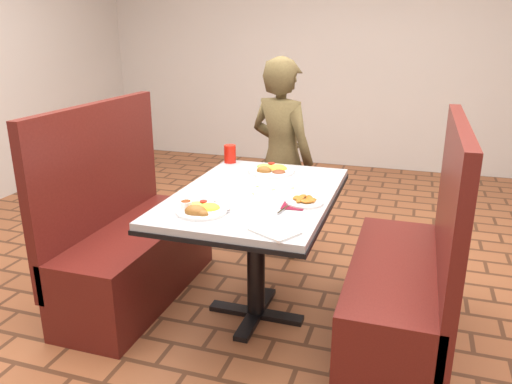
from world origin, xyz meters
TOP-DOWN VIEW (x-y plane):
  - dining_table at (0.00, 0.00)m, footprint 0.81×1.21m
  - booth_bench_left at (-0.80, 0.00)m, footprint 0.47×1.20m
  - booth_bench_right at (0.80, 0.00)m, footprint 0.47×1.20m
  - diner_person at (-0.11, 0.91)m, footprint 0.60×0.51m
  - near_dinner_plate at (-0.15, -0.38)m, footprint 0.24×0.24m
  - far_dinner_plate at (-0.03, 0.39)m, footprint 0.28×0.28m
  - plantain_plate at (0.28, -0.09)m, footprint 0.19×0.19m
  - maroon_napkin at (0.24, -0.16)m, footprint 0.12×0.12m
  - spoon_utensil at (0.21, -0.22)m, footprint 0.03×0.14m
  - red_tumbler at (-0.35, 0.53)m, footprint 0.08×0.08m
  - paper_napkin at (0.25, -0.50)m, footprint 0.23×0.22m
  - knife_utensil at (-0.11, -0.33)m, footprint 0.07×0.18m
  - fork_utensil at (-0.07, -0.40)m, footprint 0.10×0.14m
  - lettuce_shreds at (0.04, 0.06)m, footprint 0.28×0.32m

SIDE VIEW (x-z plane):
  - booth_bench_left at x=-0.80m, z-range -0.26..0.92m
  - booth_bench_right at x=0.80m, z-range -0.26..0.92m
  - dining_table at x=0.00m, z-range 0.28..1.03m
  - diner_person at x=-0.11m, z-range 0.00..1.40m
  - lettuce_shreds at x=0.04m, z-range 0.75..0.75m
  - maroon_napkin at x=0.24m, z-range 0.75..0.75m
  - spoon_utensil at x=0.21m, z-range 0.75..0.76m
  - paper_napkin at x=0.25m, z-range 0.75..0.76m
  - knife_utensil at x=-0.11m, z-range 0.76..0.76m
  - fork_utensil at x=-0.07m, z-range 0.76..0.76m
  - plantain_plate at x=0.28m, z-range 0.75..0.78m
  - far_dinner_plate at x=-0.03m, z-range 0.74..0.81m
  - near_dinner_plate at x=-0.15m, z-range 0.74..0.81m
  - red_tumbler at x=-0.35m, z-range 0.75..0.86m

